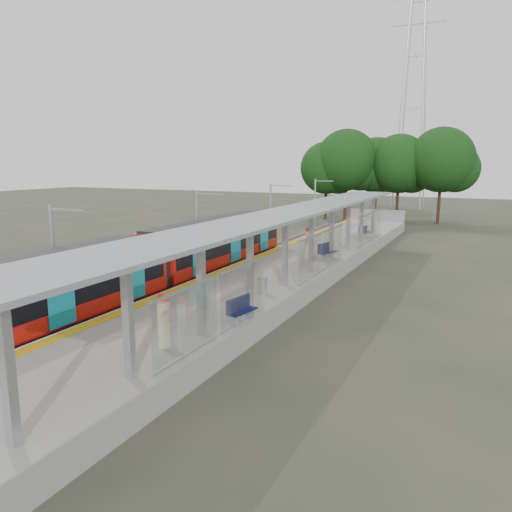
{
  "coord_description": "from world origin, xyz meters",
  "views": [
    {
      "loc": [
        11.27,
        -8.88,
        7.25
      ],
      "look_at": [
        0.07,
        14.66,
        2.3
      ],
      "focal_mm": 35.0,
      "sensor_mm": 36.0,
      "label": 1
    }
  ],
  "objects_px": {
    "bench_near": "(241,309)",
    "info_pillar_near": "(164,324)",
    "bench_far": "(364,231)",
    "litter_bin": "(263,285)",
    "train": "(148,264)",
    "info_pillar_far": "(309,245)",
    "bench_mid": "(327,251)"
  },
  "relations": [
    {
      "from": "train",
      "to": "litter_bin",
      "type": "xyz_separation_m",
      "value": [
        6.13,
        0.77,
        -0.61
      ]
    },
    {
      "from": "train",
      "to": "litter_bin",
      "type": "height_order",
      "value": "train"
    },
    {
      "from": "litter_bin",
      "to": "train",
      "type": "bearing_deg",
      "value": -172.87
    },
    {
      "from": "info_pillar_near",
      "to": "bench_mid",
      "type": "bearing_deg",
      "value": 78.97
    },
    {
      "from": "train",
      "to": "litter_bin",
      "type": "distance_m",
      "value": 6.21
    },
    {
      "from": "bench_mid",
      "to": "bench_far",
      "type": "bearing_deg",
      "value": 105.58
    },
    {
      "from": "train",
      "to": "info_pillar_near",
      "type": "bearing_deg",
      "value": -49.3
    },
    {
      "from": "bench_near",
      "to": "bench_far",
      "type": "distance_m",
      "value": 24.58
    },
    {
      "from": "bench_far",
      "to": "litter_bin",
      "type": "height_order",
      "value": "bench_far"
    },
    {
      "from": "litter_bin",
      "to": "bench_far",
      "type": "bearing_deg",
      "value": 89.92
    },
    {
      "from": "info_pillar_far",
      "to": "litter_bin",
      "type": "height_order",
      "value": "info_pillar_far"
    },
    {
      "from": "train",
      "to": "info_pillar_near",
      "type": "relative_size",
      "value": 14.75
    },
    {
      "from": "bench_near",
      "to": "litter_bin",
      "type": "xyz_separation_m",
      "value": [
        -0.98,
        4.22,
        -0.1
      ]
    },
    {
      "from": "train",
      "to": "bench_near",
      "type": "relative_size",
      "value": 17.76
    },
    {
      "from": "info_pillar_near",
      "to": "bench_near",
      "type": "bearing_deg",
      "value": 61.73
    },
    {
      "from": "train",
      "to": "bench_mid",
      "type": "xyz_separation_m",
      "value": [
        6.3,
        10.27,
        -0.47
      ]
    },
    {
      "from": "bench_far",
      "to": "info_pillar_near",
      "type": "relative_size",
      "value": 0.75
    },
    {
      "from": "bench_mid",
      "to": "info_pillar_near",
      "type": "bearing_deg",
      "value": -76.3
    },
    {
      "from": "info_pillar_near",
      "to": "litter_bin",
      "type": "relative_size",
      "value": 2.13
    },
    {
      "from": "info_pillar_far",
      "to": "bench_near",
      "type": "bearing_deg",
      "value": -93.32
    },
    {
      "from": "info_pillar_near",
      "to": "litter_bin",
      "type": "xyz_separation_m",
      "value": [
        0.17,
        7.69,
        -0.37
      ]
    },
    {
      "from": "train",
      "to": "bench_mid",
      "type": "height_order",
      "value": "train"
    },
    {
      "from": "info_pillar_near",
      "to": "info_pillar_far",
      "type": "height_order",
      "value": "info_pillar_far"
    },
    {
      "from": "train",
      "to": "bench_mid",
      "type": "relative_size",
      "value": 16.4
    },
    {
      "from": "bench_near",
      "to": "bench_far",
      "type": "bearing_deg",
      "value": 101.47
    },
    {
      "from": "info_pillar_far",
      "to": "info_pillar_near",
      "type": "bearing_deg",
      "value": -98.77
    },
    {
      "from": "bench_mid",
      "to": "info_pillar_far",
      "type": "bearing_deg",
      "value": -173.43
    },
    {
      "from": "bench_near",
      "to": "info_pillar_near",
      "type": "bearing_deg",
      "value": -99.13
    },
    {
      "from": "bench_near",
      "to": "litter_bin",
      "type": "bearing_deg",
      "value": 112.34
    },
    {
      "from": "bench_mid",
      "to": "info_pillar_near",
      "type": "distance_m",
      "value": 17.2
    },
    {
      "from": "train",
      "to": "bench_near",
      "type": "distance_m",
      "value": 7.92
    },
    {
      "from": "bench_far",
      "to": "info_pillar_far",
      "type": "bearing_deg",
      "value": -77.99
    }
  ]
}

